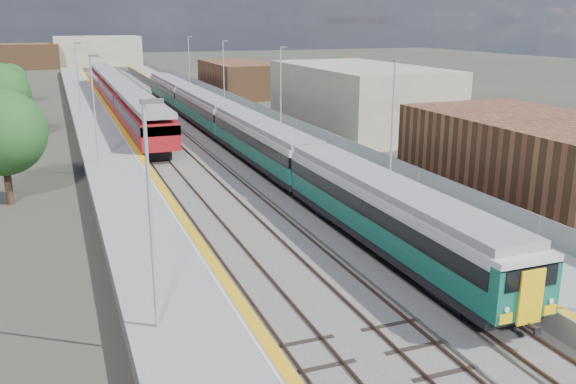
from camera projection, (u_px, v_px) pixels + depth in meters
ground at (193, 130)px, 61.65m from camera, size 320.00×320.00×0.00m
ballast_bed at (166, 128)px, 63.12m from camera, size 10.50×155.00×0.06m
tracks at (169, 124)px, 64.81m from camera, size 8.96×160.00×0.17m
platform_right at (236, 119)px, 65.55m from camera, size 4.70×155.00×8.52m
platform_left at (97, 127)px, 60.66m from camera, size 4.30×155.00×8.52m
buildings at (21, 21)px, 132.27m from camera, size 72.00×185.50×40.00m
green_train at (230, 122)px, 53.68m from camera, size 2.67×74.40×2.94m
red_train at (118, 93)px, 73.62m from camera, size 3.06×61.89×3.86m
tree_a at (2, 133)px, 35.80m from camera, size 5.15×5.15×6.98m
tree_b at (0, 93)px, 54.08m from camera, size 5.30×5.30×7.18m
tree_c at (11, 79)px, 79.19m from camera, size 3.99×3.99×5.40m
tree_d at (339, 74)px, 80.53m from camera, size 4.52×4.52×6.13m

